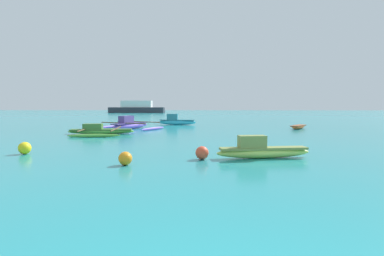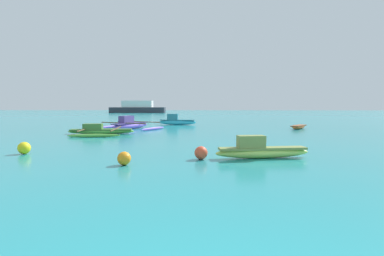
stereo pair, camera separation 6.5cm
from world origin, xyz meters
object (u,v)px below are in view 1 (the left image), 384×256
(mooring_buoy_0, at_px, (125,158))
(mooring_buoy_2, at_px, (202,153))
(moored_boat_3, at_px, (176,121))
(moored_boat_1, at_px, (261,150))
(distant_ferry, at_px, (137,108))
(mooring_buoy_1, at_px, (25,148))
(moored_boat_0, at_px, (130,125))
(moored_boat_2, at_px, (100,131))
(moored_boat_4, at_px, (298,127))

(mooring_buoy_0, bearing_deg, mooring_buoy_2, 25.26)
(moored_boat_3, xyz_separation_m, mooring_buoy_2, (2.64, -17.87, -0.14))
(moored_boat_1, distance_m, distant_ferry, 68.31)
(distant_ferry, bearing_deg, mooring_buoy_1, -80.41)
(moored_boat_0, xyz_separation_m, moored_boat_1, (7.72, -12.46, -0.06))
(mooring_buoy_0, relative_size, mooring_buoy_2, 0.93)
(mooring_buoy_2, relative_size, distant_ferry, 0.03)
(moored_boat_2, height_order, moored_boat_3, moored_boat_3)
(moored_boat_1, relative_size, mooring_buoy_0, 8.06)
(moored_boat_0, relative_size, mooring_buoy_0, 12.60)
(moored_boat_0, height_order, moored_boat_1, moored_boat_0)
(moored_boat_3, xyz_separation_m, mooring_buoy_1, (-3.90, -17.09, -0.14))
(mooring_buoy_1, xyz_separation_m, distant_ferry, (-10.98, 65.02, 1.03))
(moored_boat_3, bearing_deg, moored_boat_2, -107.73)
(moored_boat_0, bearing_deg, distant_ferry, 36.37)
(moored_boat_4, relative_size, distant_ferry, 0.17)
(moored_boat_1, bearing_deg, moored_boat_2, 125.91)
(moored_boat_4, bearing_deg, distant_ferry, 59.08)
(moored_boat_0, relative_size, distant_ferry, 0.37)
(moored_boat_1, height_order, distant_ferry, distant_ferry)
(mooring_buoy_0, xyz_separation_m, distant_ferry, (-15.24, 66.88, 1.05))
(moored_boat_4, relative_size, mooring_buoy_2, 5.25)
(moored_boat_3, bearing_deg, moored_boat_0, -115.77)
(mooring_buoy_1, bearing_deg, moored_boat_4, 42.88)
(mooring_buoy_0, relative_size, mooring_buoy_1, 0.91)
(mooring_buoy_2, bearing_deg, distant_ferry, 104.91)
(moored_boat_2, xyz_separation_m, mooring_buoy_1, (0.02, -7.93, 0.01))
(moored_boat_4, distance_m, mooring_buoy_0, 17.53)
(moored_boat_0, xyz_separation_m, moored_boat_2, (-0.85, -4.10, -0.12))
(moored_boat_2, distance_m, moored_boat_3, 9.96)
(moored_boat_1, relative_size, moored_boat_2, 0.71)
(moored_boat_0, relative_size, moored_boat_4, 2.23)
(moored_boat_2, xyz_separation_m, moored_boat_4, (13.83, 4.90, -0.05))
(moored_boat_2, bearing_deg, mooring_buoy_0, -74.59)
(moored_boat_2, height_order, mooring_buoy_1, moored_boat_2)
(moored_boat_4, height_order, mooring_buoy_2, mooring_buoy_2)
(moored_boat_3, bearing_deg, moored_boat_1, -69.69)
(mooring_buoy_1, bearing_deg, mooring_buoy_2, -6.84)
(mooring_buoy_1, height_order, distant_ferry, distant_ferry)
(moored_boat_4, relative_size, mooring_buoy_0, 5.65)
(moored_boat_3, xyz_separation_m, mooring_buoy_0, (0.36, -18.95, -0.16))
(moored_boat_0, distance_m, moored_boat_4, 13.01)
(moored_boat_4, bearing_deg, moored_boat_2, 143.17)
(moored_boat_2, xyz_separation_m, mooring_buoy_0, (4.28, -9.79, -0.01))
(mooring_buoy_1, xyz_separation_m, mooring_buoy_2, (6.54, -0.78, -0.00))
(moored_boat_1, bearing_deg, mooring_buoy_1, 167.31)
(moored_boat_3, height_order, distant_ferry, distant_ferry)
(moored_boat_3, bearing_deg, mooring_buoy_1, -97.42)
(mooring_buoy_1, bearing_deg, moored_boat_1, -2.87)
(moored_boat_2, height_order, moored_boat_4, moored_boat_2)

